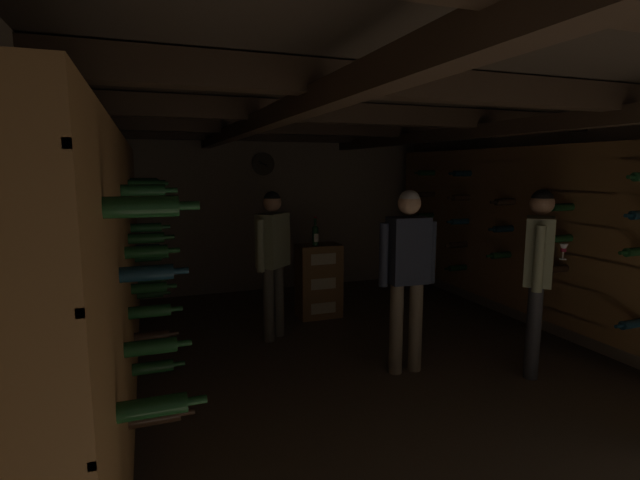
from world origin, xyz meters
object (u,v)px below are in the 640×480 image
(display_bottle, at_px, (315,234))
(person_guest_far_left, at_px, (273,252))
(person_host_center, at_px, (408,264))
(person_guest_mid_right, at_px, (538,265))
(wine_crate_stack, at_px, (319,281))

(display_bottle, height_order, person_guest_far_left, person_guest_far_left)
(display_bottle, relative_size, person_host_center, 0.21)
(person_guest_far_left, bearing_deg, person_guest_mid_right, -40.64)
(display_bottle, relative_size, person_guest_far_left, 0.22)
(person_host_center, xyz_separation_m, person_guest_mid_right, (1.03, -0.43, 0.00))
(display_bottle, distance_m, person_guest_mid_right, 2.51)
(display_bottle, xyz_separation_m, person_guest_far_left, (-0.65, -0.50, -0.09))
(person_guest_mid_right, distance_m, person_guest_far_left, 2.54)
(person_guest_mid_right, bearing_deg, display_bottle, 120.76)
(wine_crate_stack, relative_size, person_guest_far_left, 0.57)
(wine_crate_stack, relative_size, person_host_center, 0.55)
(person_guest_mid_right, height_order, person_guest_far_left, person_guest_mid_right)
(wine_crate_stack, bearing_deg, person_guest_far_left, -141.71)
(wine_crate_stack, bearing_deg, person_guest_mid_right, -61.30)
(person_guest_far_left, bearing_deg, person_host_center, -53.77)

